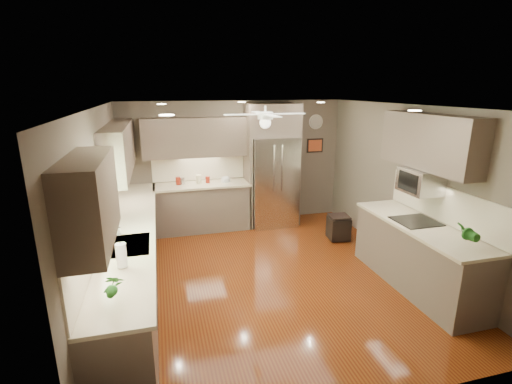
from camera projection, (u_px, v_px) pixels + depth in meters
name	position (u px, v px, depth m)	size (l,w,h in m)	color
floor	(270.00, 276.00, 5.60)	(5.00, 5.00, 0.00)	#4A1909
ceiling	(272.00, 107.00, 4.92)	(5.00, 5.00, 0.00)	white
wall_back	(235.00, 163.00, 7.59)	(4.50, 4.50, 0.00)	brown
wall_front	(363.00, 283.00, 2.94)	(4.50, 4.50, 0.00)	brown
wall_left	(102.00, 209.00, 4.71)	(5.00, 5.00, 0.00)	brown
wall_right	(407.00, 186.00, 5.82)	(5.00, 5.00, 0.00)	brown
canister_a	(178.00, 181.00, 7.10)	(0.09, 0.09, 0.14)	maroon
canister_b	(183.00, 181.00, 7.13)	(0.08, 0.08, 0.13)	silver
canister_c	(199.00, 179.00, 7.19)	(0.10, 0.10, 0.17)	beige
canister_d	(208.00, 180.00, 7.26)	(0.09, 0.09, 0.13)	maroon
soap_bottle	(116.00, 230.00, 4.61)	(0.09, 0.09, 0.19)	white
potted_plant_left	(113.00, 286.00, 3.19)	(0.17, 0.11, 0.32)	#1D5819
potted_plant_right	(467.00, 233.00, 4.32)	(0.19, 0.15, 0.34)	#1D5819
bowl	(226.00, 181.00, 7.31)	(0.19, 0.19, 0.05)	beige
left_run	(132.00, 257.00, 5.13)	(0.65, 4.70, 1.45)	brown
back_run	(203.00, 206.00, 7.34)	(1.85, 0.65, 1.45)	brown
uppers	(210.00, 148.00, 5.57)	(4.50, 4.70, 0.95)	brown
window	(96.00, 198.00, 4.17)	(0.05, 1.12, 0.92)	#BFF2B2
sink	(128.00, 247.00, 4.41)	(0.50, 0.70, 0.32)	silver
refrigerator	(272.00, 168.00, 7.46)	(1.06, 0.75, 2.45)	silver
right_run	(418.00, 254.00, 5.20)	(0.70, 2.20, 1.45)	brown
microwave	(420.00, 181.00, 5.19)	(0.43, 0.55, 0.34)	silver
ceiling_fan	(265.00, 118.00, 5.25)	(1.18, 1.18, 0.32)	white
recessed_lights	(261.00, 106.00, 5.29)	(2.84, 3.14, 0.01)	white
wall_clock	(316.00, 122.00, 7.79)	(0.30, 0.03, 0.30)	white
framed_print	(315.00, 146.00, 7.92)	(0.36, 0.03, 0.30)	black
stool	(339.00, 227.00, 6.88)	(0.40, 0.40, 0.45)	black
paper_towel	(121.00, 255.00, 3.81)	(0.11, 0.11, 0.27)	white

